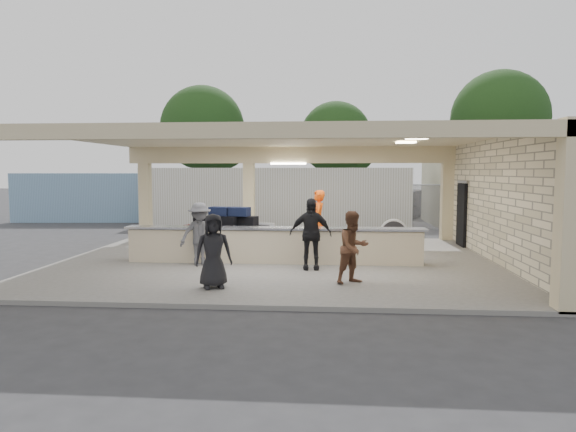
# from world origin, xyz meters

# --- Properties ---
(ground) EXTENTS (120.00, 120.00, 0.00)m
(ground) POSITION_xyz_m (0.00, 0.00, 0.00)
(ground) COLOR #2B2B2E
(ground) RESTS_ON ground
(pavilion) EXTENTS (12.01, 10.00, 3.55)m
(pavilion) POSITION_xyz_m (0.21, 0.66, 1.35)
(pavilion) COLOR #63605C
(pavilion) RESTS_ON ground
(baggage_counter) EXTENTS (8.20, 0.58, 0.98)m
(baggage_counter) POSITION_xyz_m (0.00, -0.50, 0.59)
(baggage_counter) COLOR beige
(baggage_counter) RESTS_ON pavilion
(luggage_cart) EXTENTS (2.82, 2.18, 1.45)m
(luggage_cart) POSITION_xyz_m (-1.55, 0.52, 0.88)
(luggage_cart) COLOR silver
(luggage_cart) RESTS_ON pavilion
(drum_fan) EXTENTS (0.90, 0.48, 0.97)m
(drum_fan) POSITION_xyz_m (3.58, 2.22, 0.62)
(drum_fan) COLOR silver
(drum_fan) RESTS_ON pavilion
(baggage_handler) EXTENTS (0.44, 0.73, 1.92)m
(baggage_handler) POSITION_xyz_m (1.15, 1.45, 1.06)
(baggage_handler) COLOR #F6510C
(baggage_handler) RESTS_ON pavilion
(passenger_a) EXTENTS (0.84, 0.74, 1.62)m
(passenger_a) POSITION_xyz_m (2.04, -2.94, 0.91)
(passenger_a) COLOR brown
(passenger_a) RESTS_ON pavilion
(passenger_b) EXTENTS (1.08, 0.43, 1.82)m
(passenger_b) POSITION_xyz_m (1.03, -1.36, 1.01)
(passenger_b) COLOR black
(passenger_b) RESTS_ON pavilion
(passenger_c) EXTENTS (1.12, 0.88, 1.67)m
(passenger_c) POSITION_xyz_m (-1.93, -1.01, 0.94)
(passenger_c) COLOR #47474C
(passenger_c) RESTS_ON pavilion
(passenger_d) EXTENTS (0.85, 0.57, 1.60)m
(passenger_d) POSITION_xyz_m (-0.97, -3.63, 0.90)
(passenger_d) COLOR black
(passenger_d) RESTS_ON pavilion
(car_white_a) EXTENTS (5.17, 3.43, 1.36)m
(car_white_a) POSITION_xyz_m (9.25, 12.04, 0.68)
(car_white_a) COLOR silver
(car_white_a) RESTS_ON ground
(car_white_b) EXTENTS (5.00, 2.35, 1.52)m
(car_white_b) POSITION_xyz_m (12.03, 12.65, 0.76)
(car_white_b) COLOR silver
(car_white_b) RESTS_ON ground
(car_dark) EXTENTS (5.10, 3.55, 1.61)m
(car_dark) POSITION_xyz_m (7.71, 14.26, 0.80)
(car_dark) COLOR black
(car_dark) RESTS_ON ground
(container_white) EXTENTS (12.79, 2.88, 2.76)m
(container_white) POSITION_xyz_m (-1.10, 10.32, 1.38)
(container_white) COLOR silver
(container_white) RESTS_ON ground
(container_blue) EXTENTS (9.78, 3.11, 2.50)m
(container_blue) POSITION_xyz_m (-9.89, 11.81, 1.25)
(container_blue) COLOR #779CBE
(container_blue) RESTS_ON ground
(fence) EXTENTS (12.06, 0.06, 2.03)m
(fence) POSITION_xyz_m (11.00, 9.00, 1.05)
(fence) COLOR gray
(fence) RESTS_ON ground
(tree_left) EXTENTS (6.60, 6.30, 9.00)m
(tree_left) POSITION_xyz_m (-7.68, 24.16, 5.59)
(tree_left) COLOR #382619
(tree_left) RESTS_ON ground
(tree_mid) EXTENTS (6.00, 5.60, 8.00)m
(tree_mid) POSITION_xyz_m (2.32, 26.16, 4.96)
(tree_mid) COLOR #382619
(tree_mid) RESTS_ON ground
(tree_right) EXTENTS (7.20, 7.00, 10.00)m
(tree_right) POSITION_xyz_m (14.32, 25.16, 6.21)
(tree_right) COLOR #382619
(tree_right) RESTS_ON ground
(adjacent_building) EXTENTS (6.00, 8.00, 3.20)m
(adjacent_building) POSITION_xyz_m (9.50, 10.00, 1.60)
(adjacent_building) COLOR beige
(adjacent_building) RESTS_ON ground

